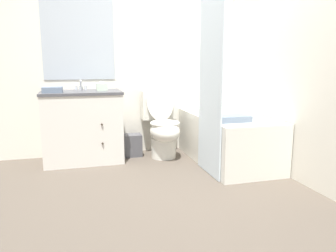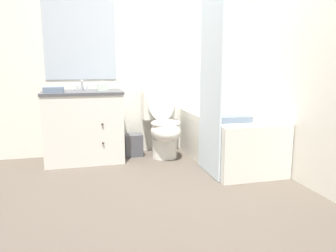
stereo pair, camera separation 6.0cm
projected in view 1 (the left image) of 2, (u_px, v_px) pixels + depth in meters
The scene contains 12 objects.
ground_plane at pixel (183, 200), 2.76m from camera, with size 14.00×14.00×0.00m, color brown.
wall_back at pixel (141, 54), 4.12m from camera, with size 8.00×0.06×2.50m.
wall_right at pixel (266, 53), 3.64m from camera, with size 0.05×2.66×2.50m.
vanity_cabinet at pixel (83, 126), 3.80m from camera, with size 0.89×0.57×0.82m.
sink_faucet at pixel (81, 87), 3.88m from camera, with size 0.14×0.12×0.12m.
toilet at pixel (163, 126), 3.99m from camera, with size 0.42×0.66×0.88m.
bathtub at pixel (227, 138), 3.82m from camera, with size 0.72×1.45×0.55m.
shower_curtain at pixel (210, 78), 3.25m from camera, with size 0.02×0.57×1.97m.
wastebasket at pixel (133, 145), 4.06m from camera, with size 0.22×0.18×0.27m.
tissue_box at pixel (102, 87), 3.84m from camera, with size 0.12×0.13×0.11m.
hand_towel_folded at pixel (52, 90), 3.53m from camera, with size 0.21×0.17×0.06m.
bath_towel_folded at pixel (231, 118), 3.36m from camera, with size 0.35×0.24×0.06m.
Camera 1 is at (-0.82, -2.47, 1.13)m, focal length 35.00 mm.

